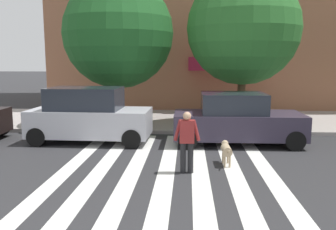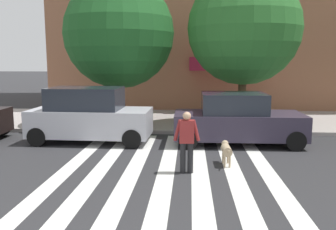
{
  "view_description": "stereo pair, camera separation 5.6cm",
  "coord_description": "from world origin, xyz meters",
  "px_view_note": "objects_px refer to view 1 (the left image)",
  "views": [
    {
      "loc": [
        1.49,
        -2.21,
        2.98
      ],
      "look_at": [
        0.93,
        7.97,
        1.41
      ],
      "focal_mm": 38.58,
      "sensor_mm": 36.0,
      "label": 1
    },
    {
      "loc": [
        1.55,
        -2.2,
        2.98
      ],
      "look_at": [
        0.93,
        7.97,
        1.41
      ],
      "focal_mm": 38.58,
      "sensor_mm": 36.0,
      "label": 2
    }
  ],
  "objects_px": {
    "street_tree_middle": "(243,28)",
    "street_tree_nearest": "(118,33)",
    "parked_car_third_in_line": "(237,120)",
    "dog_on_leash": "(226,150)",
    "pedestrian_dog_walker": "(187,139)",
    "parked_car_behind_first": "(89,116)"
  },
  "relations": [
    {
      "from": "parked_car_behind_first",
      "to": "parked_car_third_in_line",
      "type": "xyz_separation_m",
      "value": [
        5.29,
        -0.0,
        -0.1
      ]
    },
    {
      "from": "parked_car_third_in_line",
      "to": "street_tree_nearest",
      "type": "relative_size",
      "value": 0.71
    },
    {
      "from": "street_tree_nearest",
      "to": "dog_on_leash",
      "type": "distance_m",
      "value": 8.09
    },
    {
      "from": "street_tree_nearest",
      "to": "street_tree_middle",
      "type": "height_order",
      "value": "street_tree_middle"
    },
    {
      "from": "dog_on_leash",
      "to": "parked_car_third_in_line",
      "type": "bearing_deg",
      "value": 76.69
    },
    {
      "from": "parked_car_third_in_line",
      "to": "dog_on_leash",
      "type": "xyz_separation_m",
      "value": [
        -0.63,
        -2.65,
        -0.42
      ]
    },
    {
      "from": "pedestrian_dog_walker",
      "to": "dog_on_leash",
      "type": "height_order",
      "value": "pedestrian_dog_walker"
    },
    {
      "from": "parked_car_behind_first",
      "to": "street_tree_nearest",
      "type": "height_order",
      "value": "street_tree_nearest"
    },
    {
      "from": "parked_car_behind_first",
      "to": "pedestrian_dog_walker",
      "type": "distance_m",
      "value": 4.95
    },
    {
      "from": "parked_car_third_in_line",
      "to": "pedestrian_dog_walker",
      "type": "relative_size",
      "value": 2.74
    },
    {
      "from": "parked_car_behind_first",
      "to": "dog_on_leash",
      "type": "distance_m",
      "value": 5.39
    },
    {
      "from": "street_tree_nearest",
      "to": "pedestrian_dog_walker",
      "type": "xyz_separation_m",
      "value": [
        3.04,
        -6.69,
        -3.18
      ]
    },
    {
      "from": "parked_car_behind_first",
      "to": "dog_on_leash",
      "type": "height_order",
      "value": "parked_car_behind_first"
    },
    {
      "from": "parked_car_third_in_line",
      "to": "street_tree_nearest",
      "type": "xyz_separation_m",
      "value": [
        -4.79,
        3.25,
        3.24
      ]
    },
    {
      "from": "street_tree_middle",
      "to": "dog_on_leash",
      "type": "distance_m",
      "value": 6.72
    },
    {
      "from": "street_tree_nearest",
      "to": "dog_on_leash",
      "type": "height_order",
      "value": "street_tree_nearest"
    },
    {
      "from": "pedestrian_dog_walker",
      "to": "parked_car_behind_first",
      "type": "bearing_deg",
      "value": 135.88
    },
    {
      "from": "parked_car_third_in_line",
      "to": "street_tree_middle",
      "type": "xyz_separation_m",
      "value": [
        0.54,
        2.77,
        3.38
      ]
    },
    {
      "from": "street_tree_middle",
      "to": "dog_on_leash",
      "type": "bearing_deg",
      "value": -102.16
    },
    {
      "from": "parked_car_third_in_line",
      "to": "street_tree_middle",
      "type": "bearing_deg",
      "value": 78.95
    },
    {
      "from": "street_tree_nearest",
      "to": "pedestrian_dog_walker",
      "type": "relative_size",
      "value": 3.88
    },
    {
      "from": "street_tree_middle",
      "to": "street_tree_nearest",
      "type": "bearing_deg",
      "value": 174.94
    }
  ]
}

